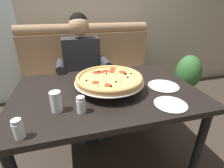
# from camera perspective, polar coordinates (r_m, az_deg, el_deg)

# --- Properties ---
(ground_plane) EXTENTS (16.00, 16.00, 0.00)m
(ground_plane) POSITION_cam_1_polar(r_m,az_deg,el_deg) (1.74, -1.54, -24.51)
(ground_plane) COLOR #382D26
(back_wall_with_window) EXTENTS (6.00, 0.12, 2.80)m
(back_wall_with_window) POSITION_cam_1_polar(r_m,az_deg,el_deg) (2.60, -10.75, 26.40)
(back_wall_with_window) COLOR #BCB29E
(back_wall_with_window) RESTS_ON ground_plane
(booth_bench) EXTENTS (1.70, 0.78, 1.13)m
(booth_bench) POSITION_cam_1_polar(r_m,az_deg,el_deg) (2.24, -7.33, 0.45)
(booth_bench) COLOR #937556
(booth_bench) RESTS_ON ground_plane
(dining_table) EXTENTS (1.36, 0.91, 0.75)m
(dining_table) POSITION_cam_1_polar(r_m,az_deg,el_deg) (1.30, -1.88, -5.19)
(dining_table) COLOR black
(dining_table) RESTS_ON ground_plane
(diner_main) EXTENTS (0.54, 0.64, 1.27)m
(diner_main) POSITION_cam_1_polar(r_m,az_deg,el_deg) (1.86, -9.99, 5.51)
(diner_main) COLOR #2D3342
(diner_main) RESTS_ON ground_plane
(pizza) EXTENTS (0.51, 0.51, 0.13)m
(pizza) POSITION_cam_1_polar(r_m,az_deg,el_deg) (1.22, -0.92, 1.88)
(pizza) COLOR silver
(pizza) RESTS_ON dining_table
(shaker_parmesan) EXTENTS (0.05, 0.05, 0.10)m
(shaker_parmesan) POSITION_cam_1_polar(r_m,az_deg,el_deg) (1.00, -10.60, -7.33)
(shaker_parmesan) COLOR white
(shaker_parmesan) RESTS_ON dining_table
(shaker_oregano) EXTENTS (0.05, 0.05, 0.10)m
(shaker_oregano) POSITION_cam_1_polar(r_m,az_deg,el_deg) (0.92, -29.52, -13.66)
(shaker_oregano) COLOR white
(shaker_oregano) RESTS_ON dining_table
(plate_near_left) EXTENTS (0.24, 0.24, 0.02)m
(plate_near_left) POSITION_cam_1_polar(r_m,az_deg,el_deg) (1.37, 17.32, -0.35)
(plate_near_left) COLOR white
(plate_near_left) RESTS_ON dining_table
(plate_near_right) EXTENTS (0.21, 0.21, 0.02)m
(plate_near_right) POSITION_cam_1_polar(r_m,az_deg,el_deg) (1.13, 19.55, -6.30)
(plate_near_right) COLOR white
(plate_near_right) RESTS_ON dining_table
(drinking_glass) EXTENTS (0.07, 0.07, 0.13)m
(drinking_glass) POSITION_cam_1_polar(r_m,az_deg,el_deg) (1.04, -18.66, -6.09)
(drinking_glass) COLOR silver
(drinking_glass) RESTS_ON dining_table
(patio_chair) EXTENTS (0.42, 0.41, 0.86)m
(patio_chair) POSITION_cam_1_polar(r_m,az_deg,el_deg) (3.35, -33.17, 7.20)
(patio_chair) COLOR black
(patio_chair) RESTS_ON ground_plane
(potted_plant) EXTENTS (0.36, 0.36, 0.70)m
(potted_plant) POSITION_cam_1_polar(r_m,az_deg,el_deg) (2.72, 24.60, 2.58)
(potted_plant) COLOR brown
(potted_plant) RESTS_ON ground_plane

